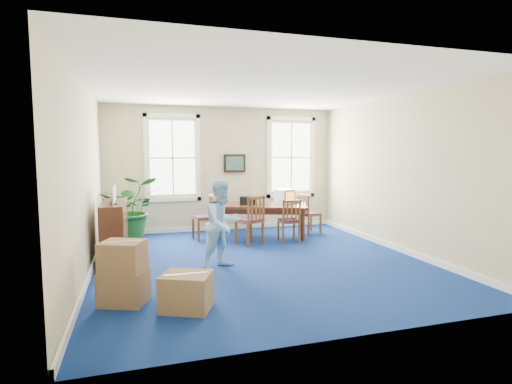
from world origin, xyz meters
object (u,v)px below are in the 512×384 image
object	(u,v)px
man	(223,224)
credenza	(114,231)
potted_plant	(131,209)
crt_tv	(284,196)
cardboard_boxes	(141,267)
conference_table	(259,220)
chair_near_left	(249,220)

from	to	relation	value
man	credenza	bearing A→B (deg)	119.89
potted_plant	crt_tv	bearing A→B (deg)	-5.15
credenza	potted_plant	bearing A→B (deg)	81.95
crt_tv	man	size ratio (longest dim) A/B	0.27
potted_plant	cardboard_boxes	distance (m)	3.92
crt_tv	credenza	world-z (taller)	crt_tv
crt_tv	credenza	size ratio (longest dim) A/B	0.29
man	potted_plant	size ratio (longest dim) A/B	1.05
conference_table	chair_near_left	xyz separation A→B (m)	(-0.47, -0.78, 0.16)
conference_table	man	bearing A→B (deg)	-99.99
chair_near_left	man	size ratio (longest dim) A/B	0.69
cardboard_boxes	credenza	bearing A→B (deg)	101.31
man	cardboard_boxes	xyz separation A→B (m)	(-1.41, -1.15, -0.34)
crt_tv	chair_near_left	bearing A→B (deg)	-168.75
conference_table	potted_plant	size ratio (longest dim) A/B	1.53
conference_table	chair_near_left	size ratio (longest dim) A/B	2.10
conference_table	credenza	world-z (taller)	credenza
chair_near_left	potted_plant	world-z (taller)	potted_plant
potted_plant	cardboard_boxes	bearing A→B (deg)	-87.68
crt_tv	credenza	distance (m)	4.19
chair_near_left	credenza	world-z (taller)	credenza
chair_near_left	man	world-z (taller)	man
conference_table	potted_plant	bearing A→B (deg)	-166.54
credenza	potted_plant	distance (m)	1.72
conference_table	man	world-z (taller)	man
man	chair_near_left	bearing A→B (deg)	29.31
credenza	potted_plant	xyz separation A→B (m)	(0.29, 1.68, 0.19)
credenza	man	bearing A→B (deg)	-28.47
man	cardboard_boxes	distance (m)	1.85
crt_tv	chair_near_left	size ratio (longest dim) A/B	0.38
crt_tv	cardboard_boxes	xyz separation A→B (m)	(-3.50, -3.57, -0.50)
credenza	crt_tv	bearing A→B (deg)	20.52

